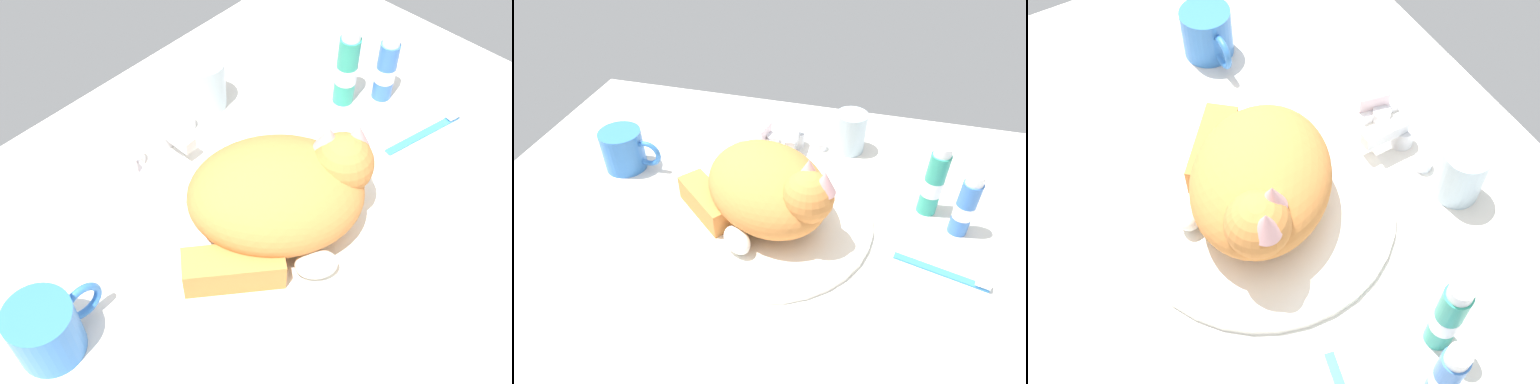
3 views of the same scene
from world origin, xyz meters
The scene contains 11 objects.
ground_plane centered at (0.00, 0.00, -1.50)cm, with size 110.00×82.50×3.00cm, color silver.
sink_basin centered at (0.00, 0.00, 0.56)cm, with size 36.77×36.77×1.12cm, color white.
faucet centered at (0.00, 22.48, 2.22)cm, with size 13.21×8.88×5.35cm.
cat centered at (0.43, -0.74, 7.41)cm, with size 31.41×29.02×14.77cm.
coffee_mug centered at (-31.27, 7.38, 4.09)cm, with size 12.15×8.16×8.17cm.
rinse_cup centered at (11.00, 24.93, 4.31)cm, with size 6.43×6.43×8.61cm.
soap_dish centered at (-9.81, 23.73, 0.60)cm, with size 9.00×6.40×1.20cm, color white.
soap_bar centered at (-9.81, 23.73, 2.55)cm, with size 7.03×4.83×2.70cm, color silver.
toothpaste_bottle centered at (27.03, 9.38, 6.55)cm, with size 3.47×3.47×14.04cm.
mouthwash_bottle centered at (32.18, 5.37, 5.70)cm, with size 3.29×3.29×12.30cm.
toothbrush centered at (30.17, -5.07, 0.52)cm, with size 14.55×4.62×1.60cm.
Camera 1 is at (-39.58, -33.73, 70.59)cm, focal length 44.30 mm.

